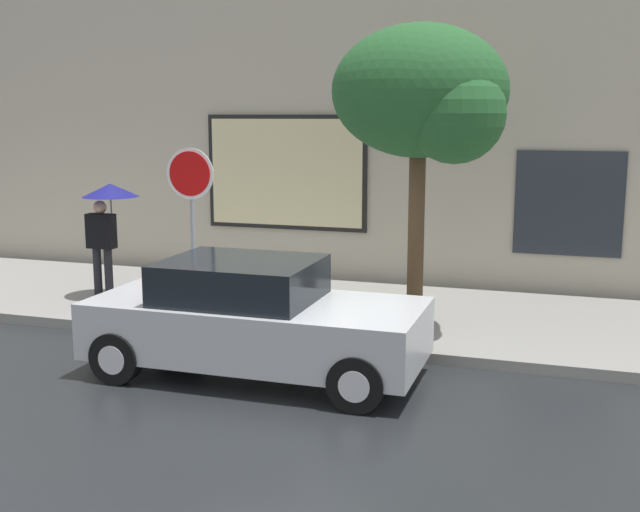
# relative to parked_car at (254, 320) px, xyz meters

# --- Properties ---
(ground_plane) EXTENTS (60.00, 60.00, 0.00)m
(ground_plane) POSITION_rel_parked_car_xyz_m (0.46, 0.06, -0.71)
(ground_plane) COLOR black
(sidewalk) EXTENTS (20.00, 4.00, 0.15)m
(sidewalk) POSITION_rel_parked_car_xyz_m (0.46, 3.06, -0.63)
(sidewalk) COLOR gray
(sidewalk) RESTS_ON ground
(building_facade) EXTENTS (20.00, 0.67, 7.00)m
(building_facade) POSITION_rel_parked_car_xyz_m (0.45, 5.56, 2.77)
(building_facade) COLOR #B2A893
(building_facade) RESTS_ON ground
(parked_car) EXTENTS (4.10, 1.85, 1.45)m
(parked_car) POSITION_rel_parked_car_xyz_m (0.00, 0.00, 0.00)
(parked_car) COLOR #B7BABF
(parked_car) RESTS_ON ground
(fire_hydrant) EXTENTS (0.30, 0.44, 0.71)m
(fire_hydrant) POSITION_rel_parked_car_xyz_m (-0.08, 2.18, -0.21)
(fire_hydrant) COLOR white
(fire_hydrant) RESTS_ON sidewalk
(pedestrian_with_umbrella) EXTENTS (0.93, 0.93, 1.92)m
(pedestrian_with_umbrella) POSITION_rel_parked_car_xyz_m (-3.73, 2.62, 0.95)
(pedestrian_with_umbrella) COLOR black
(pedestrian_with_umbrella) RESTS_ON sidewalk
(street_tree) EXTENTS (2.45, 2.08, 4.29)m
(street_tree) POSITION_rel_parked_car_xyz_m (1.68, 2.18, 2.73)
(street_tree) COLOR #4C3823
(street_tree) RESTS_ON sidewalk
(stop_sign) EXTENTS (0.76, 0.10, 2.57)m
(stop_sign) POSITION_rel_parked_car_xyz_m (-1.72, 1.76, 1.26)
(stop_sign) COLOR gray
(stop_sign) RESTS_ON sidewalk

